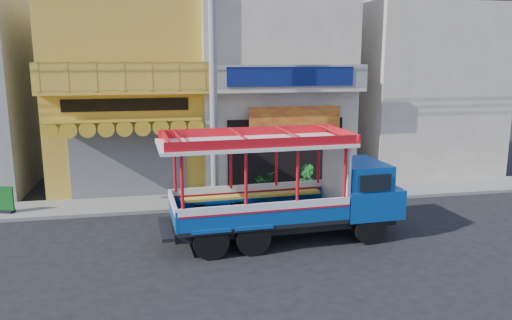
{
  "coord_description": "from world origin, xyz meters",
  "views": [
    {
      "loc": [
        -2.93,
        -13.69,
        5.23
      ],
      "look_at": [
        0.32,
        2.5,
        1.83
      ],
      "focal_mm": 35.0,
      "sensor_mm": 36.0,
      "label": 1
    }
  ],
  "objects": [
    {
      "name": "shophouse_left",
      "position": [
        -4.0,
        7.96,
        4.11
      ],
      "size": [
        6.0,
        7.5,
        8.24
      ],
      "color": "gold",
      "rests_on": "ground"
    },
    {
      "name": "potted_plant_a",
      "position": [
        0.99,
        4.32,
        0.56
      ],
      "size": [
        1.02,
        0.98,
        0.88
      ],
      "primitive_type": "imported",
      "rotation": [
        0.0,
        0.0,
        0.49
      ],
      "color": "#19591D",
      "rests_on": "sidewalk"
    },
    {
      "name": "utility_pole",
      "position": [
        -0.85,
        3.3,
        5.03
      ],
      "size": [
        28.0,
        0.26,
        9.0
      ],
      "color": "gray",
      "rests_on": "ground"
    },
    {
      "name": "potted_plant_c",
      "position": [
        2.75,
        4.43,
        0.66
      ],
      "size": [
        0.79,
        0.79,
        1.09
      ],
      "primitive_type": "imported",
      "rotation": [
        0.0,
        0.0,
        4.34
      ],
      "color": "#19591D",
      "rests_on": "sidewalk"
    },
    {
      "name": "shophouse_right",
      "position": [
        2.0,
        7.96,
        4.11
      ],
      "size": [
        6.0,
        6.75,
        8.24
      ],
      "color": "#B8AA97",
      "rests_on": "ground"
    },
    {
      "name": "ground",
      "position": [
        0.0,
        0.0,
        0.0
      ],
      "size": [
        90.0,
        90.0,
        0.0
      ],
      "primitive_type": "plane",
      "color": "black",
      "rests_on": "ground"
    },
    {
      "name": "green_sign",
      "position": [
        -8.0,
        3.71,
        0.5
      ],
      "size": [
        0.58,
        0.42,
        0.9
      ],
      "color": "black",
      "rests_on": "sidewalk"
    },
    {
      "name": "potted_plant_b",
      "position": [
        2.62,
        3.97,
        0.68
      ],
      "size": [
        0.75,
        0.79,
        1.13
      ],
      "primitive_type": "imported",
      "rotation": [
        0.0,
        0.0,
        2.13
      ],
      "color": "#19591D",
      "rests_on": "sidewalk"
    },
    {
      "name": "filler_building_right",
      "position": [
        9.0,
        8.0,
        3.8
      ],
      "size": [
        6.0,
        6.0,
        7.6
      ],
      "primitive_type": "cube",
      "color": "#B8AA97",
      "rests_on": "ground"
    },
    {
      "name": "songthaew_truck",
      "position": [
        1.05,
        -0.24,
        1.54
      ],
      "size": [
        6.97,
        2.61,
        3.2
      ],
      "color": "black",
      "rests_on": "ground"
    },
    {
      "name": "party_pilaster",
      "position": [
        -1.0,
        4.85,
        4.0
      ],
      "size": [
        0.35,
        0.3,
        8.0
      ],
      "primitive_type": "cube",
      "color": "#B8AA97",
      "rests_on": "ground"
    },
    {
      "name": "sidewalk",
      "position": [
        0.0,
        4.0,
        0.06
      ],
      "size": [
        30.0,
        2.0,
        0.12
      ],
      "primitive_type": "cube",
      "color": "slate",
      "rests_on": "ground"
    }
  ]
}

